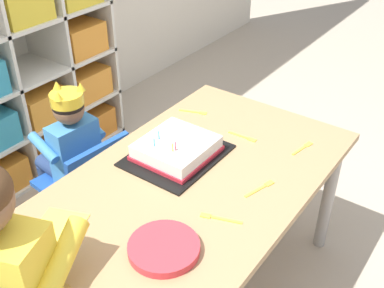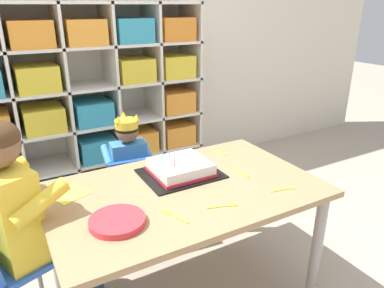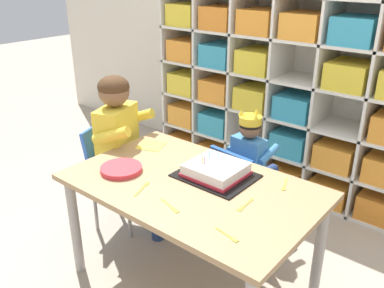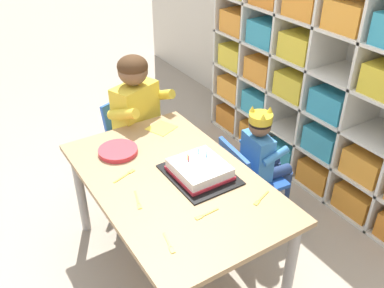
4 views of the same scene
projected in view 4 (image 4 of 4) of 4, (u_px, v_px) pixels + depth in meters
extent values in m
plane|color=tan|center=(175.00, 264.00, 2.54)|extent=(16.00, 16.00, 0.00)
cube|color=silver|center=(341.00, 80.00, 3.04)|extent=(2.11, 0.01, 1.47)
cube|color=silver|center=(232.00, 43.00, 3.70)|extent=(0.02, 0.39, 1.47)
cube|color=silver|center=(258.00, 55.00, 3.45)|extent=(0.02, 0.39, 1.47)
cube|color=silver|center=(288.00, 69.00, 3.20)|extent=(0.02, 0.39, 1.47)
cube|color=silver|center=(322.00, 85.00, 2.95)|extent=(0.02, 0.39, 1.47)
cube|color=silver|center=(364.00, 105.00, 2.70)|extent=(0.02, 0.39, 1.47)
cube|color=silver|center=(307.00, 170.00, 3.34)|extent=(2.11, 0.39, 0.02)
cube|color=silver|center=(313.00, 139.00, 3.18)|extent=(2.11, 0.39, 0.02)
cube|color=silver|center=(319.00, 104.00, 3.03)|extent=(2.11, 0.39, 0.02)
cube|color=silver|center=(326.00, 66.00, 2.87)|extent=(2.11, 0.39, 0.02)
cube|color=silver|center=(334.00, 23.00, 2.72)|extent=(2.11, 0.39, 0.02)
cube|color=orange|center=(238.00, 115.00, 3.90)|extent=(0.27, 0.31, 0.18)
cube|color=orange|center=(263.00, 131.00, 3.65)|extent=(0.27, 0.31, 0.18)
cube|color=teal|center=(291.00, 150.00, 3.40)|extent=(0.27, 0.31, 0.18)
cube|color=orange|center=(324.00, 172.00, 3.15)|extent=(0.27, 0.31, 0.18)
cube|color=orange|center=(363.00, 197.00, 2.90)|extent=(0.27, 0.31, 0.18)
cube|color=orange|center=(240.00, 86.00, 3.74)|extent=(0.27, 0.31, 0.18)
cube|color=teal|center=(266.00, 101.00, 3.50)|extent=(0.27, 0.31, 0.18)
cube|color=teal|center=(331.00, 138.00, 3.00)|extent=(0.27, 0.31, 0.18)
cube|color=orange|center=(373.00, 162.00, 2.75)|extent=(0.27, 0.31, 0.18)
cube|color=yellow|center=(242.00, 55.00, 3.59)|extent=(0.27, 0.31, 0.18)
cube|color=orange|center=(270.00, 68.00, 3.34)|extent=(0.27, 0.31, 0.18)
cube|color=yellow|center=(301.00, 84.00, 3.09)|extent=(0.27, 0.31, 0.18)
cube|color=teal|center=(339.00, 102.00, 2.84)|extent=(0.27, 0.31, 0.18)
cube|color=orange|center=(244.00, 21.00, 3.43)|extent=(0.27, 0.31, 0.18)
cube|color=teal|center=(273.00, 32.00, 3.19)|extent=(0.27, 0.31, 0.18)
cube|color=yellow|center=(307.00, 45.00, 2.94)|extent=(0.27, 0.31, 0.18)
cube|color=orange|center=(314.00, 2.00, 2.78)|extent=(0.27, 0.31, 0.18)
cube|color=orange|center=(357.00, 15.00, 2.53)|extent=(0.27, 0.31, 0.18)
cube|color=#A37F56|center=(173.00, 181.00, 2.21)|extent=(1.27, 0.79, 0.03)
cylinder|color=#9E9993|center=(81.00, 192.00, 2.64)|extent=(0.06, 0.06, 0.61)
cylinder|color=#9E9993|center=(174.00, 159.00, 2.94)|extent=(0.06, 0.06, 0.61)
cylinder|color=#9E9993|center=(290.00, 269.00, 2.12)|extent=(0.06, 0.06, 0.61)
cube|color=#1E4CA8|center=(254.00, 177.00, 2.66)|extent=(0.38, 0.34, 0.03)
cube|color=#1E4CA8|center=(235.00, 166.00, 2.54)|extent=(0.33, 0.09, 0.25)
cylinder|color=gray|center=(280.00, 208.00, 2.70)|extent=(0.02, 0.02, 0.35)
cylinder|color=gray|center=(255.00, 183.00, 2.92)|extent=(0.02, 0.02, 0.35)
cylinder|color=gray|center=(247.00, 220.00, 2.61)|extent=(0.02, 0.02, 0.35)
cylinder|color=gray|center=(224.00, 193.00, 2.83)|extent=(0.02, 0.02, 0.35)
cube|color=#3D7FBC|center=(257.00, 156.00, 2.59)|extent=(0.22, 0.13, 0.29)
sphere|color=brown|center=(260.00, 126.00, 2.47)|extent=(0.13, 0.13, 0.13)
ellipsoid|color=black|center=(260.00, 123.00, 2.46)|extent=(0.14, 0.14, 0.10)
cylinder|color=yellow|center=(261.00, 118.00, 2.44)|extent=(0.14, 0.14, 0.05)
cone|color=yellow|center=(270.00, 109.00, 2.44)|extent=(0.04, 0.04, 0.04)
cone|color=yellow|center=(263.00, 116.00, 2.37)|extent=(0.04, 0.04, 0.04)
cone|color=yellow|center=(252.00, 109.00, 2.45)|extent=(0.04, 0.04, 0.04)
cylinder|color=navy|center=(275.00, 173.00, 2.64)|extent=(0.09, 0.22, 0.07)
cylinder|color=navy|center=(264.00, 162.00, 2.74)|extent=(0.09, 0.22, 0.07)
cylinder|color=navy|center=(285.00, 195.00, 2.80)|extent=(0.06, 0.06, 0.37)
cylinder|color=navy|center=(274.00, 185.00, 2.89)|extent=(0.06, 0.06, 0.37)
cylinder|color=#3D7FBC|center=(276.00, 156.00, 2.47)|extent=(0.06, 0.18, 0.10)
cylinder|color=#3D7FBC|center=(252.00, 136.00, 2.66)|extent=(0.06, 0.18, 0.10)
cube|color=blue|center=(138.00, 142.00, 2.92)|extent=(0.41, 0.42, 0.03)
cube|color=blue|center=(122.00, 117.00, 2.91)|extent=(0.16, 0.31, 0.27)
cylinder|color=gray|center=(140.00, 183.00, 2.87)|extent=(0.02, 0.02, 0.40)
cylinder|color=gray|center=(166.00, 165.00, 3.06)|extent=(0.02, 0.02, 0.40)
cylinder|color=gray|center=(114.00, 170.00, 3.00)|extent=(0.02, 0.02, 0.40)
cylinder|color=gray|center=(141.00, 153.00, 3.19)|extent=(0.02, 0.02, 0.40)
cube|color=yellow|center=(136.00, 114.00, 2.80)|extent=(0.25, 0.34, 0.42)
sphere|color=brown|center=(133.00, 70.00, 2.64)|extent=(0.19, 0.19, 0.19)
ellipsoid|color=#472D19|center=(132.00, 66.00, 2.62)|extent=(0.19, 0.19, 0.14)
cylinder|color=navy|center=(145.00, 150.00, 2.76)|extent=(0.32, 0.20, 0.10)
cylinder|color=navy|center=(163.00, 139.00, 2.88)|extent=(0.32, 0.20, 0.10)
cylinder|color=navy|center=(164.00, 189.00, 2.81)|extent=(0.08, 0.08, 0.42)
cylinder|color=navy|center=(181.00, 176.00, 2.93)|extent=(0.08, 0.08, 0.42)
cylinder|color=yellow|center=(123.00, 114.00, 2.61)|extent=(0.25, 0.14, 0.14)
cylinder|color=yellow|center=(159.00, 95.00, 2.84)|extent=(0.25, 0.14, 0.14)
cube|color=black|center=(200.00, 174.00, 2.22)|extent=(0.39, 0.31, 0.01)
cube|color=white|center=(200.00, 169.00, 2.21)|extent=(0.27, 0.25, 0.06)
cube|color=red|center=(200.00, 173.00, 2.22)|extent=(0.28, 0.27, 0.02)
cylinder|color=#4CB2E5|center=(199.00, 151.00, 2.26)|extent=(0.01, 0.01, 0.04)
cylinder|color=#E54C66|center=(189.00, 158.00, 2.20)|extent=(0.01, 0.01, 0.04)
cylinder|color=#4CB2E5|center=(207.00, 155.00, 2.23)|extent=(0.01, 0.01, 0.04)
cylinder|color=#EFCC4C|center=(188.00, 157.00, 2.21)|extent=(0.01, 0.01, 0.04)
cylinder|color=#DB333D|center=(118.00, 151.00, 2.40)|extent=(0.22, 0.22, 0.03)
cube|color=#F4DB4C|center=(161.00, 128.00, 2.64)|extent=(0.19, 0.19, 0.00)
cube|color=yellow|center=(210.00, 212.00, 1.98)|extent=(0.01, 0.09, 0.00)
cube|color=yellow|center=(199.00, 218.00, 1.95)|extent=(0.02, 0.04, 0.00)
cube|color=yellow|center=(167.00, 240.00, 1.83)|extent=(0.09, 0.03, 0.00)
cube|color=yellow|center=(172.00, 250.00, 1.78)|extent=(0.04, 0.03, 0.00)
cube|color=yellow|center=(263.00, 196.00, 2.08)|extent=(0.04, 0.09, 0.00)
cube|color=yellow|center=(257.00, 203.00, 2.03)|extent=(0.03, 0.04, 0.00)
cube|color=yellow|center=(137.00, 197.00, 2.07)|extent=(0.10, 0.04, 0.00)
cube|color=yellow|center=(139.00, 206.00, 2.01)|extent=(0.04, 0.03, 0.00)
cube|color=yellow|center=(122.00, 178.00, 2.20)|extent=(0.04, 0.10, 0.00)
cube|color=yellow|center=(131.00, 171.00, 2.25)|extent=(0.03, 0.04, 0.00)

